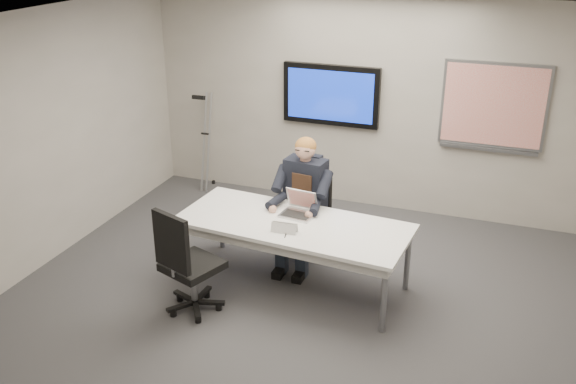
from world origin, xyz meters
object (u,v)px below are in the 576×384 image
(office_chair_near, at_px, (190,280))
(seated_person, at_px, (300,216))
(laptop, at_px, (299,208))
(office_chair_far, at_px, (308,230))
(conference_table, at_px, (293,230))

(office_chair_near, relative_size, seated_person, 0.78)
(office_chair_near, distance_m, laptop, 1.38)
(office_chair_far, bearing_deg, office_chair_near, -91.37)
(office_chair_near, bearing_deg, conference_table, -113.36)
(office_chair_near, bearing_deg, office_chair_far, -94.78)
(conference_table, xyz_separation_m, office_chair_near, (-0.78, -0.84, -0.30))
(office_chair_near, xyz_separation_m, seated_person, (0.69, 1.30, 0.23))
(office_chair_near, height_order, laptop, office_chair_near)
(office_chair_far, height_order, office_chair_near, office_chair_near)
(laptop, bearing_deg, seated_person, 113.89)
(laptop, bearing_deg, office_chair_near, -119.03)
(conference_table, height_order, seated_person, seated_person)
(seated_person, distance_m, laptop, 0.33)
(conference_table, bearing_deg, seated_person, 105.43)
(conference_table, distance_m, office_chair_near, 1.18)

